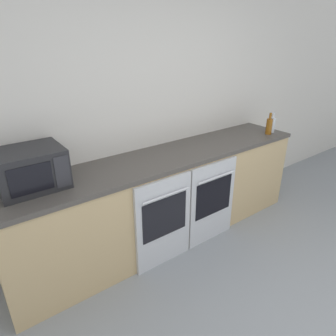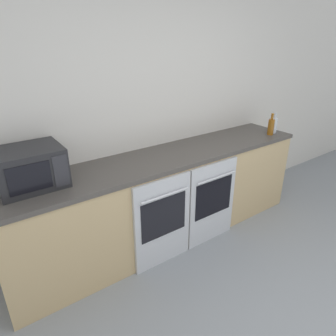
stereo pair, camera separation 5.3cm
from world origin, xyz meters
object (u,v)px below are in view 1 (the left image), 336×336
at_px(oven_right, 212,202).
at_px(bottle_amber, 269,126).
at_px(bottle_clear, 272,125).
at_px(microwave, 30,169).
at_px(oven_left, 164,222).

bearing_deg(oven_right, bottle_amber, 8.71).
xyz_separation_m(bottle_amber, bottle_clear, (0.09, 0.02, -0.00)).
bearing_deg(bottle_amber, microwave, 174.77).
distance_m(microwave, bottle_amber, 2.52).
bearing_deg(microwave, oven_left, -22.80).
bearing_deg(oven_left, bottle_amber, 5.50).
distance_m(bottle_amber, bottle_clear, 0.09).
bearing_deg(oven_right, microwave, 165.70).
relative_size(oven_left, bottle_amber, 3.49).
height_order(microwave, bottle_amber, microwave).
distance_m(oven_right, bottle_clear, 1.24).
bearing_deg(oven_left, bottle_clear, 5.98).
bearing_deg(microwave, bottle_amber, -5.23).
relative_size(oven_left, microwave, 1.82).
distance_m(oven_left, bottle_clear, 1.79).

